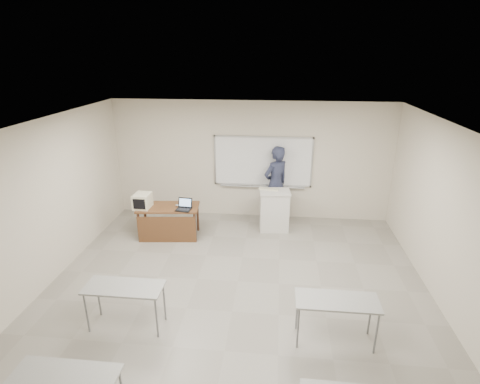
# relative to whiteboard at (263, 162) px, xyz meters

# --- Properties ---
(floor) EXTENTS (7.00, 8.00, 0.01)m
(floor) POSITION_rel_whiteboard_xyz_m (-0.30, -3.97, -1.49)
(floor) COLOR gray
(floor) RESTS_ON ground
(whiteboard) EXTENTS (2.48, 0.10, 1.31)m
(whiteboard) POSITION_rel_whiteboard_xyz_m (0.00, 0.00, 0.00)
(whiteboard) COLOR white
(whiteboard) RESTS_ON floor
(student_desks) EXTENTS (4.40, 2.20, 0.73)m
(student_desks) POSITION_rel_whiteboard_xyz_m (-0.30, -5.32, -0.81)
(student_desks) COLOR #9D9D98
(student_desks) RESTS_ON floor
(instructor_desk) EXTENTS (1.39, 0.69, 0.75)m
(instructor_desk) POSITION_rel_whiteboard_xyz_m (-2.10, -1.48, -0.94)
(instructor_desk) COLOR brown
(instructor_desk) RESTS_ON floor
(podium) EXTENTS (0.71, 0.52, 1.00)m
(podium) POSITION_rel_whiteboard_xyz_m (0.33, -0.77, -0.98)
(podium) COLOR beige
(podium) RESTS_ON floor
(crt_monitor) EXTENTS (0.37, 0.41, 0.35)m
(crt_monitor) POSITION_rel_whiteboard_xyz_m (-2.65, -1.49, -0.57)
(crt_monitor) COLOR beige
(crt_monitor) RESTS_ON instructor_desk
(laptop) EXTENTS (0.32, 0.30, 0.24)m
(laptop) POSITION_rel_whiteboard_xyz_m (-1.70, -1.49, -0.67)
(laptop) COLOR black
(laptop) RESTS_ON instructor_desk
(mouse) EXTENTS (0.11, 0.09, 0.04)m
(mouse) POSITION_rel_whiteboard_xyz_m (-1.90, -1.32, -0.71)
(mouse) COLOR #AAADB3
(mouse) RESTS_ON instructor_desk
(keyboard) EXTENTS (0.49, 0.25, 0.03)m
(keyboard) POSITION_rel_whiteboard_xyz_m (0.18, -0.69, -0.47)
(keyboard) COLOR beige
(keyboard) RESTS_ON podium
(presenter) EXTENTS (0.85, 0.82, 1.96)m
(presenter) POSITION_rel_whiteboard_xyz_m (0.34, -0.22, -0.50)
(presenter) COLOR black
(presenter) RESTS_ON floor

